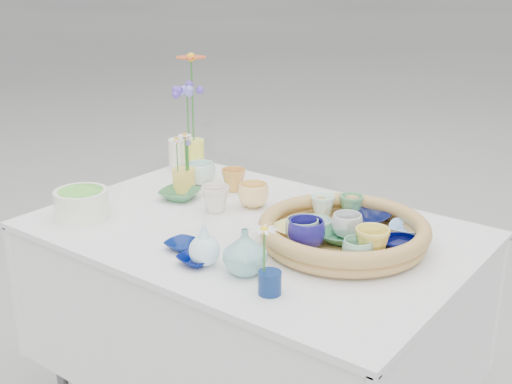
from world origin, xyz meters
The scene contains 32 objects.
wicker_tray centered at (0.28, 0.05, 0.80)m, with size 0.47×0.47×0.08m, color olive, non-canonical shape.
tray_ceramic_0 centered at (0.28, 0.19, 0.80)m, with size 0.12×0.12×0.03m, color #0A0F3B.
tray_ceramic_1 centered at (0.44, 0.07, 0.80)m, with size 0.11×0.11×0.03m, color #000338.
tray_ceramic_2 centered at (0.40, -0.01, 0.82)m, with size 0.09×0.09×0.08m, color #F9D958.
tray_ceramic_3 centered at (0.28, 0.03, 0.80)m, with size 0.12×0.12×0.03m, color #34724B.
tray_ceramic_4 centered at (0.21, -0.05, 0.82)m, with size 0.09×0.09×0.07m, color #95B4A0.
tray_ceramic_5 centered at (0.18, 0.06, 0.80)m, with size 0.10×0.10×0.03m, color #93C0B5.
tray_ceramic_6 centered at (0.14, 0.16, 0.82)m, with size 0.07×0.07×0.07m, color white.
tray_ceramic_7 centered at (0.28, 0.07, 0.82)m, with size 0.09×0.09×0.07m, color silver.
tray_ceramic_8 centered at (0.41, 0.20, 0.80)m, with size 0.11×0.11×0.03m, color #7FB0F5.
tray_ceramic_9 centered at (0.23, -0.06, 0.82)m, with size 0.10×0.10×0.08m, color navy.
tray_ceramic_10 centered at (0.16, -0.01, 0.80)m, with size 0.12×0.12×0.03m, color #E7D673.
tray_ceramic_11 centered at (0.38, -0.06, 0.81)m, with size 0.08×0.08×0.06m, color #84BFAA.
tray_ceramic_12 centered at (0.21, 0.21, 0.82)m, with size 0.07×0.07×0.07m, color #5DA26A.
loose_ceramic_0 centered at (-0.25, 0.22, 0.80)m, with size 0.08×0.08×0.08m, color gold.
loose_ceramic_1 centered at (-0.10, 0.14, 0.80)m, with size 0.10×0.10×0.08m, color #FFD27B.
loose_ceramic_2 centered at (-0.34, 0.05, 0.78)m, with size 0.13×0.13×0.03m, color #3B7A4A.
loose_ceramic_3 centered at (-0.17, 0.04, 0.81)m, with size 0.09×0.09×0.08m, color silver.
loose_ceramic_4 centered at (-0.06, -0.24, 0.78)m, with size 0.09×0.09×0.02m, color #051959.
loose_ceramic_5 centered at (-0.38, 0.20, 0.81)m, with size 0.10×0.10×0.08m, color silver.
loose_ceramic_6 centered at (0.04, -0.28, 0.78)m, with size 0.10×0.10×0.02m, color #000C54.
fluted_bowl centered at (-0.47, -0.25, 0.81)m, with size 0.16×0.16×0.09m, color white, non-canonical shape.
bud_vase_paleblue centered at (0.06, -0.28, 0.83)m, with size 0.08×0.08×0.12m, color #C7E9F4, non-canonical shape.
bud_vase_seafoam centered at (0.17, -0.25, 0.82)m, with size 0.11×0.11×0.12m, color #76B2AC.
bud_vase_cobalt centered at (0.28, -0.30, 0.79)m, with size 0.06×0.06×0.06m, color navy.
single_daisy centered at (0.27, -0.30, 0.87)m, with size 0.07×0.07×0.13m, color white, non-canonical shape.
tall_vase_yellow centered at (-0.47, 0.26, 0.83)m, with size 0.07×0.07×0.14m, color #FFFC4E.
gerbera centered at (-0.47, 0.27, 1.05)m, with size 0.12×0.12×0.31m, color #D75326, non-canonical shape.
hydrangea centered at (-0.48, 0.25, 0.99)m, with size 0.07×0.07×0.25m, color #5C3DB9, non-canonical shape.
white_pitcher centered at (-0.58, 0.30, 0.82)m, with size 0.12×0.09×0.11m, color silver, non-canonical shape.
daisy_cup centered at (-0.38, 0.11, 0.81)m, with size 0.08×0.08×0.08m, color #F6C94E.
daisy_posy centered at (-0.36, 0.10, 0.91)m, with size 0.08×0.08×0.14m, color white, non-canonical shape.
Camera 1 is at (1.07, -1.39, 1.50)m, focal length 45.00 mm.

